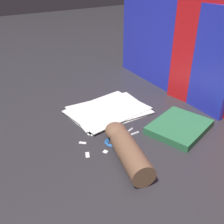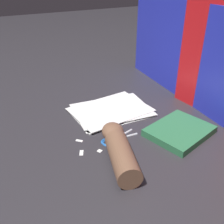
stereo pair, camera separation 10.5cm
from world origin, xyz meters
The scene contains 9 objects.
ground_plane centered at (0.00, 0.00, 0.00)m, with size 6.00×6.00×0.00m, color #2D2B30.
backdrop_panel_left centered at (-0.17, 0.41, 0.22)m, with size 0.77×0.09×0.45m.
paper_stack centered at (-0.12, 0.03, 0.01)m, with size 0.27×0.36×0.01m.
book_closed centered at (0.16, 0.18, 0.01)m, with size 0.24×0.28×0.03m.
scissors centered at (0.08, -0.06, 0.00)m, with size 0.07×0.16×0.01m.
hand_forearm centered at (0.18, -0.10, 0.04)m, with size 0.31×0.16×0.08m.
paper_scrap_near centered at (0.09, -0.20, 0.00)m, with size 0.03×0.02×0.00m.
paper_scrap_mid centered at (0.02, -0.18, 0.00)m, with size 0.03×0.03×0.00m.
paper_scrap_far centered at (0.11, -0.14, 0.00)m, with size 0.02×0.02×0.00m.
Camera 1 is at (0.73, -0.54, 0.57)m, focal length 42.00 mm.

